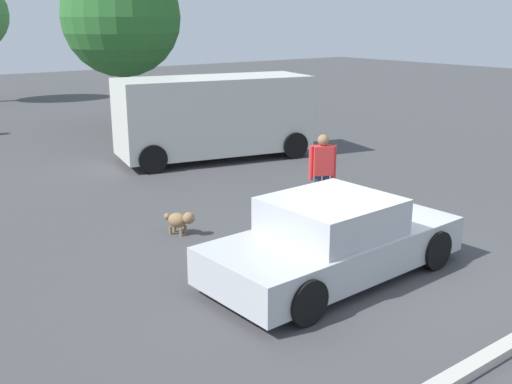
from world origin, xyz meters
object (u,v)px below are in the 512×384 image
Objects in this scene: dog at (180,220)px; van_white at (214,115)px; sedan_foreground at (334,240)px; pedestrian at (322,167)px.

dog is 0.11× the size of van_white.
sedan_foreground is at bearing -10.72° from dog.
dog is 6.43m from van_white.
sedan_foreground is 8.58m from van_white.
sedan_foreground reaches higher than dog.
van_white reaches higher than dog.
dog is 3.08m from pedestrian.
van_white is (3.13, 7.97, 0.66)m from sedan_foreground.
dog is 0.36× the size of pedestrian.
pedestrian is at bearing 48.57° from dog.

